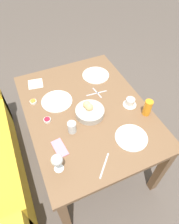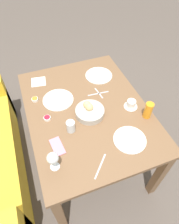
{
  "view_description": "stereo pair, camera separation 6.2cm",
  "coord_description": "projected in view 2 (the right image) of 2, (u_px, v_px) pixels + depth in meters",
  "views": [
    {
      "loc": [
        -1.01,
        0.42,
        1.97
      ],
      "look_at": [
        -0.07,
        0.0,
        0.77
      ],
      "focal_mm": 32.0,
      "sensor_mm": 36.0,
      "label": 1
    },
    {
      "loc": [
        -1.04,
        0.36,
        1.97
      ],
      "look_at": [
        -0.07,
        0.0,
        0.77
      ],
      "focal_mm": 32.0,
      "sensor_mm": 36.0,
      "label": 2
    }
  ],
  "objects": [
    {
      "name": "plate_near_left",
      "position": [
        130.0,
        140.0,
        1.44
      ],
      "size": [
        0.24,
        0.24,
        0.01
      ],
      "color": "silver",
      "rests_on": "dining_table"
    },
    {
      "name": "dining_table",
      "position": [
        87.0,
        116.0,
        1.72
      ],
      "size": [
        1.28,
        0.96,
        0.74
      ],
      "color": "brown",
      "rests_on": "ground_plane"
    },
    {
      "name": "plate_near_right",
      "position": [
        99.0,
        76.0,
        1.91
      ],
      "size": [
        0.26,
        0.26,
        0.01
      ],
      "color": "silver",
      "rests_on": "dining_table"
    },
    {
      "name": "plate_far_center",
      "position": [
        58.0,
        100.0,
        1.7
      ],
      "size": [
        0.26,
        0.26,
        0.01
      ],
      "color": "silver",
      "rests_on": "dining_table"
    },
    {
      "name": "fork_silver",
      "position": [
        98.0,
        94.0,
        1.76
      ],
      "size": [
        0.03,
        0.19,
        0.0
      ],
      "color": "#B7B7BC",
      "rests_on": "dining_table"
    },
    {
      "name": "coffee_cup",
      "position": [
        131.0,
        104.0,
        1.63
      ],
      "size": [
        0.11,
        0.11,
        0.07
      ],
      "color": "white",
      "rests_on": "dining_table"
    },
    {
      "name": "juice_glass",
      "position": [
        148.0,
        110.0,
        1.54
      ],
      "size": [
        0.06,
        0.06,
        0.14
      ],
      "color": "orange",
      "rests_on": "dining_table"
    },
    {
      "name": "jam_bowl_berry",
      "position": [
        47.0,
        118.0,
        1.56
      ],
      "size": [
        0.06,
        0.06,
        0.02
      ],
      "color": "white",
      "rests_on": "dining_table"
    },
    {
      "name": "wine_glass",
      "position": [
        53.0,
        159.0,
        1.22
      ],
      "size": [
        0.08,
        0.08,
        0.16
      ],
      "color": "silver",
      "rests_on": "dining_table"
    },
    {
      "name": "ground_plane",
      "position": [
        88.0,
        153.0,
        2.21
      ],
      "size": [
        10.0,
        10.0,
        0.0
      ],
      "primitive_type": "plane",
      "color": "#564C44"
    },
    {
      "name": "water_tumbler",
      "position": [
        71.0,
        126.0,
        1.46
      ],
      "size": [
        0.06,
        0.06,
        0.09
      ],
      "color": "silver",
      "rests_on": "dining_table"
    },
    {
      "name": "knife_silver",
      "position": [
        100.0,
        166.0,
        1.31
      ],
      "size": [
        0.15,
        0.14,
        0.0
      ],
      "color": "#B7B7BC",
      "rests_on": "dining_table"
    },
    {
      "name": "jam_bowl_honey",
      "position": [
        35.0,
        99.0,
        1.69
      ],
      "size": [
        0.06,
        0.06,
        0.02
      ],
      "color": "white",
      "rests_on": "dining_table"
    },
    {
      "name": "cell_phone",
      "position": [
        57.0,
        146.0,
        1.4
      ],
      "size": [
        0.16,
        0.09,
        0.01
      ],
      "color": "pink",
      "rests_on": "dining_table"
    },
    {
      "name": "bread_basket",
      "position": [
        89.0,
        111.0,
        1.58
      ],
      "size": [
        0.23,
        0.23,
        0.1
      ],
      "color": "#B2ADA3",
      "rests_on": "dining_table"
    },
    {
      "name": "spoon_coffee",
      "position": [
        99.0,
        93.0,
        1.76
      ],
      "size": [
        0.14,
        0.03,
        0.0
      ],
      "color": "#B7B7BC",
      "rests_on": "dining_table"
    },
    {
      "name": "napkin",
      "position": [
        39.0,
        82.0,
        1.86
      ],
      "size": [
        0.15,
        0.15,
        0.0
      ],
      "color": "silver",
      "rests_on": "dining_table"
    }
  ]
}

